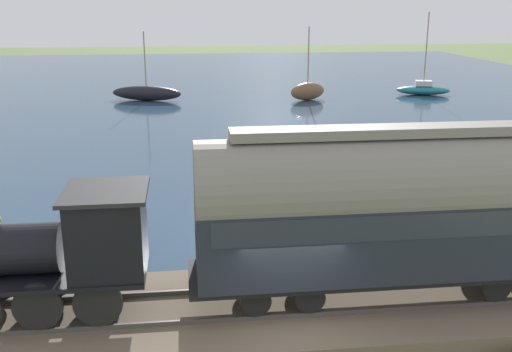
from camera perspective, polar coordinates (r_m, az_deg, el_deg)
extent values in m
plane|color=#607542|center=(15.25, 3.29, -15.35)|extent=(200.00, 200.00, 0.00)
cube|color=#2D4760|center=(57.04, -4.49, 8.23)|extent=(80.00, 80.00, 0.01)
cube|color=#756651|center=(16.06, 2.61, -12.65)|extent=(4.57, 56.00, 0.44)
cube|color=#4C4742|center=(15.24, 3.12, -13.16)|extent=(0.07, 54.88, 0.12)
cube|color=#4C4742|center=(16.62, 2.16, -10.49)|extent=(0.07, 54.88, 0.12)
cylinder|color=black|center=(14.90, -14.83, -11.64)|extent=(0.12, 1.17, 1.17)
cylinder|color=black|center=(16.31, -14.11, -9.04)|extent=(0.12, 1.17, 1.17)
cylinder|color=black|center=(15.16, -20.08, -11.61)|extent=(0.12, 1.17, 1.17)
cylinder|color=black|center=(16.55, -18.89, -9.07)|extent=(0.12, 1.17, 1.17)
cube|color=black|center=(15.65, -19.62, -8.75)|extent=(2.09, 5.00, 0.12)
cube|color=black|center=(14.97, -13.90, -5.15)|extent=(1.99, 1.75, 1.93)
cube|color=#282828|center=(14.64, -14.17, -1.44)|extent=(2.19, 1.99, 0.10)
cylinder|color=black|center=(16.76, 21.92, -9.84)|extent=(0.12, 0.76, 0.76)
cylinder|color=black|center=(18.02, 19.54, -7.72)|extent=(0.12, 0.76, 0.76)
cylinder|color=black|center=(15.12, 5.18, -11.55)|extent=(0.12, 0.76, 0.76)
cylinder|color=black|center=(16.51, 4.03, -9.01)|extent=(0.12, 0.76, 0.76)
cylinder|color=black|center=(14.92, -0.01, -11.89)|extent=(0.12, 0.76, 0.76)
cylinder|color=black|center=(16.33, -0.69, -9.27)|extent=(0.12, 0.76, 0.76)
cube|color=black|center=(16.31, 13.10, -8.56)|extent=(2.09, 10.80, 0.16)
cube|color=#232833|center=(15.84, 13.38, -4.57)|extent=(2.32, 10.37, 2.27)
cube|color=#2D333D|center=(15.71, 13.48, -3.22)|extent=(2.35, 9.72, 0.64)
cylinder|color=gray|center=(15.48, 13.66, -0.64)|extent=(2.44, 10.37, 2.44)
cube|color=gray|center=(15.16, 14.00, 4.20)|extent=(0.81, 8.64, 0.24)
ellipsoid|color=black|center=(51.06, -10.39, 7.76)|extent=(3.04, 6.08, 1.21)
cylinder|color=#9E8460|center=(50.73, -10.55, 10.91)|extent=(0.10, 0.10, 4.43)
ellipsoid|color=#1E707A|center=(55.40, 15.63, 7.87)|extent=(2.70, 4.88, 0.80)
cylinder|color=#9E8460|center=(55.02, 15.91, 11.52)|extent=(0.10, 0.10, 6.30)
cube|color=silver|center=(55.31, 15.68, 8.51)|extent=(1.26, 1.58, 0.45)
ellipsoid|color=brown|center=(50.64, 4.94, 8.03)|extent=(2.48, 3.52, 1.46)
cylinder|color=#9E8460|center=(50.30, 5.02, 11.43)|extent=(0.10, 0.10, 4.57)
ellipsoid|color=#B7B2A3|center=(26.98, 16.65, -1.18)|extent=(2.02, 2.01, 0.38)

